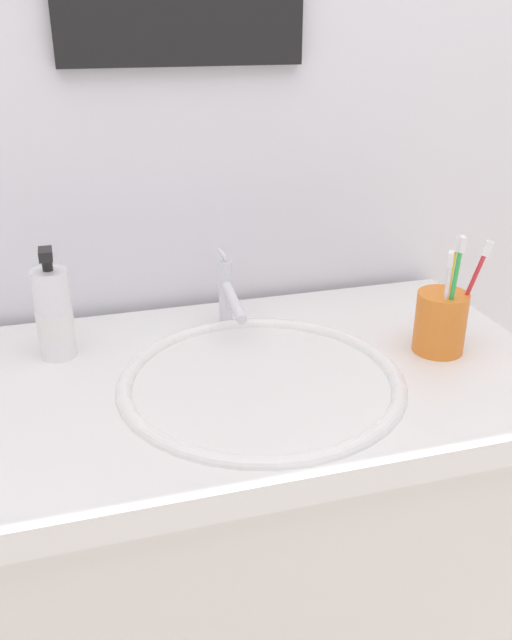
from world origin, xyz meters
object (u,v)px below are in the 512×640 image
object	(u,v)px
toothbrush_white	(446,296)
soap_dispenser	(54,315)
faucet	(228,294)
toothbrush_yellow	(451,284)
toothbrush_cup	(440,322)
toothbrush_red	(469,289)
toothbrush_green	(453,289)

from	to	relation	value
toothbrush_white	soap_dispenser	xyz separation A→B (m)	(-0.59, 0.17, -0.03)
faucet	toothbrush_yellow	distance (m)	0.37
toothbrush_cup	toothbrush_red	bearing A→B (deg)	-23.69
toothbrush_red	toothbrush_green	xyz separation A→B (m)	(-0.04, -0.01, 0.01)
faucet	toothbrush_yellow	size ratio (longest dim) A/B	0.85
toothbrush_yellow	toothbrush_green	distance (m)	0.05
faucet	toothbrush_white	world-z (taller)	toothbrush_white
toothbrush_cup	toothbrush_yellow	distance (m)	0.06
toothbrush_green	soap_dispenser	bearing A→B (deg)	163.33
toothbrush_white	toothbrush_yellow	bearing A→B (deg)	51.22
soap_dispenser	toothbrush_yellow	bearing A→B (deg)	-12.42
toothbrush_green	soap_dispenser	xyz separation A→B (m)	(-0.60, 0.18, -0.05)
toothbrush_cup	toothbrush_yellow	bearing A→B (deg)	37.19
toothbrush_cup	toothbrush_yellow	size ratio (longest dim) A/B	0.56
toothbrush_yellow	soap_dispenser	size ratio (longest dim) A/B	0.98
toothbrush_green	toothbrush_cup	bearing A→B (deg)	85.54
faucet	toothbrush_yellow	bearing A→B (deg)	-27.17
faucet	toothbrush_red	size ratio (longest dim) A/B	0.83
toothbrush_cup	toothbrush_green	size ratio (longest dim) A/B	0.50
toothbrush_cup	toothbrush_yellow	world-z (taller)	toothbrush_yellow
toothbrush_cup	toothbrush_red	size ratio (longest dim) A/B	0.54
toothbrush_white	soap_dispenser	size ratio (longest dim) A/B	0.96
toothbrush_red	toothbrush_cup	bearing A→B (deg)	156.31
toothbrush_cup	soap_dispenser	bearing A→B (deg)	165.78
faucet	toothbrush_cup	size ratio (longest dim) A/B	1.53
toothbrush_yellow	toothbrush_white	distance (m)	0.05
toothbrush_yellow	toothbrush_green	world-z (taller)	toothbrush_green
soap_dispenser	faucet	bearing A→B (deg)	6.31
toothbrush_cup	toothbrush_red	xyz separation A→B (m)	(0.03, -0.02, 0.06)
faucet	toothbrush_red	distance (m)	0.40
toothbrush_yellow	toothbrush_cup	bearing A→B (deg)	-142.81
toothbrush_yellow	toothbrush_green	bearing A→B (deg)	-117.89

